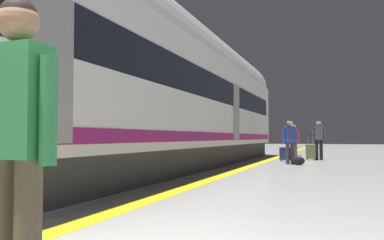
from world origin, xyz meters
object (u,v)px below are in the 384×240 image
passenger_near (294,139)px  suitcase_near (285,154)px  high_speed_train (126,76)px  passenger_far (290,137)px  traveller_foreground (14,132)px  passenger_mid (319,137)px  duffel_bag_far (298,161)px  suitcase_mid (311,152)px

passenger_near → suitcase_near: size_ratio=2.76×
high_speed_train → passenger_far: high_speed_train is taller
traveller_foreground → passenger_mid: 16.85m
passenger_mid → duffel_bag_far: passenger_mid is taller
traveller_foreground → suitcase_mid: traveller_foreground is taller
high_speed_train → passenger_near: bearing=68.2°
high_speed_train → passenger_near: size_ratio=19.61×
high_speed_train → duffel_bag_far: size_ratio=69.57×
traveller_foreground → suitcase_near: bearing=91.2°
traveller_foreground → suitcase_near: 15.31m
high_speed_train → passenger_far: 7.21m
high_speed_train → suitcase_near: bearing=69.5°
suitcase_near → passenger_mid: passenger_mid is taller
suitcase_mid → duffel_bag_far: suitcase_mid is taller
passenger_far → duffel_bag_far: (0.31, -0.26, -0.82)m
duffel_bag_far → passenger_near: bearing=99.5°
suitcase_near → passenger_far: 1.91m
passenger_mid → passenger_far: 3.39m
suitcase_mid → high_speed_train: bearing=-112.8°
traveller_foreground → suitcase_mid: size_ratio=1.66×
traveller_foreground → passenger_mid: traveller_foreground is taller
suitcase_near → duffel_bag_far: suitcase_near is taller
suitcase_near → traveller_foreground: bearing=-88.8°
passenger_near → passenger_far: 2.01m
duffel_bag_far → traveller_foreground: bearing=-91.6°
duffel_bag_far → suitcase_mid: bearing=85.9°
passenger_mid → traveller_foreground: bearing=-93.2°
suitcase_near → duffel_bag_far: 2.13m
passenger_mid → duffel_bag_far: size_ratio=3.95×
high_speed_train → passenger_near: (3.28, 8.21, -1.60)m
high_speed_train → suitcase_mid: (3.90, 9.27, -2.14)m
suitcase_mid → passenger_near: bearing=-120.1°
high_speed_train → duffel_bag_far: 7.36m
high_speed_train → suitcase_mid: bearing=67.2°
traveller_foreground → suitcase_mid: (0.61, 16.62, -0.65)m
passenger_mid → passenger_far: (-0.87, -3.28, -0.04)m
passenger_near → passenger_far: passenger_far is taller
high_speed_train → passenger_mid: high_speed_train is taller
high_speed_train → suitcase_mid: size_ratio=29.05×
traveller_foreground → duffel_bag_far: bearing=88.4°
passenger_far → duffel_bag_far: bearing=-39.7°
passenger_far → suitcase_mid: bearing=79.8°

